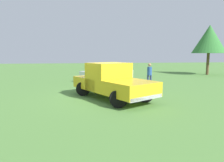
{
  "coord_description": "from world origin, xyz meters",
  "views": [
    {
      "loc": [
        0.86,
        10.07,
        2.23
      ],
      "look_at": [
        -0.56,
        0.37,
        0.9
      ],
      "focal_mm": 31.69,
      "sensor_mm": 36.0,
      "label": 1
    }
  ],
  "objects_px": {
    "sedan_near": "(108,73)",
    "person_bystander": "(149,73)",
    "pickup_truck": "(111,80)"
  },
  "relations": [
    {
      "from": "pickup_truck",
      "to": "sedan_near",
      "type": "height_order",
      "value": "pickup_truck"
    },
    {
      "from": "pickup_truck",
      "to": "sedan_near",
      "type": "distance_m",
      "value": 6.65
    },
    {
      "from": "pickup_truck",
      "to": "person_bystander",
      "type": "height_order",
      "value": "pickup_truck"
    },
    {
      "from": "sedan_near",
      "to": "person_bystander",
      "type": "xyz_separation_m",
      "value": [
        -2.51,
        3.24,
        0.21
      ]
    },
    {
      "from": "pickup_truck",
      "to": "person_bystander",
      "type": "distance_m",
      "value": 4.65
    },
    {
      "from": "sedan_near",
      "to": "person_bystander",
      "type": "relative_size",
      "value": 2.92
    },
    {
      "from": "pickup_truck",
      "to": "sedan_near",
      "type": "xyz_separation_m",
      "value": [
        -0.7,
        -6.61,
        -0.23
      ]
    },
    {
      "from": "pickup_truck",
      "to": "sedan_near",
      "type": "relative_size",
      "value": 1.09
    },
    {
      "from": "pickup_truck",
      "to": "person_bystander",
      "type": "relative_size",
      "value": 3.18
    },
    {
      "from": "sedan_near",
      "to": "person_bystander",
      "type": "distance_m",
      "value": 4.1
    }
  ]
}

